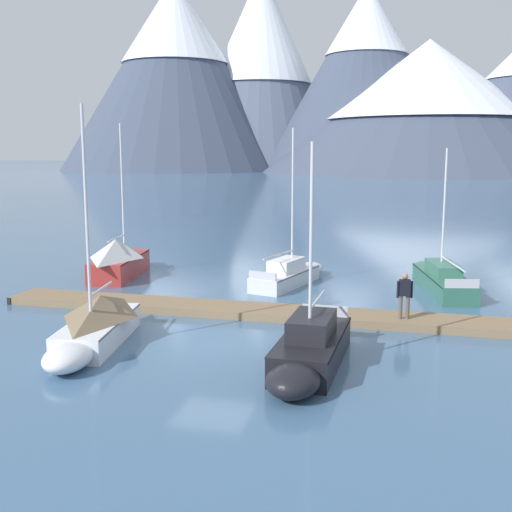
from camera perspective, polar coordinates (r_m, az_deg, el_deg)
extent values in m
plane|color=#426689|center=(21.30, -3.94, -7.91)|extent=(700.00, 700.00, 0.00)
cone|color=#424C60|center=(217.91, -7.26, 15.82)|extent=(76.21, 76.21, 61.36)
cone|color=white|center=(220.49, -7.36, 20.26)|extent=(35.30, 35.30, 27.06)
cone|color=slate|center=(223.38, 0.49, 16.34)|extent=(57.82, 57.82, 66.02)
cone|color=white|center=(225.53, 0.50, 19.94)|extent=(34.53, 34.53, 37.55)
cone|color=#424C60|center=(205.60, 9.88, 15.47)|extent=(64.58, 64.58, 56.55)
cone|color=white|center=(208.22, 10.03, 20.29)|extent=(25.65, 25.65, 21.39)
cone|color=#424C60|center=(194.43, 15.21, 12.85)|extent=(95.74, 95.74, 37.74)
cone|color=white|center=(195.07, 15.31, 15.08)|extent=(60.26, 60.26, 22.62)
cube|color=#846B4C|center=(24.95, -1.11, -4.93)|extent=(20.05, 2.15, 0.30)
cylinder|color=#38383D|center=(24.19, -1.64, -5.47)|extent=(19.23, 0.47, 0.24)
cylinder|color=#38383D|center=(25.72, -0.62, -4.56)|extent=(19.23, 0.47, 0.24)
cube|color=black|center=(29.19, -20.27, -3.40)|extent=(0.18, 2.00, 0.27)
cube|color=#B2332D|center=(32.88, -12.19, -0.94)|extent=(2.42, 5.22, 1.06)
ellipsoid|color=#B2332D|center=(35.52, -10.79, -0.13)|extent=(1.69, 1.89, 1.01)
cube|color=#501614|center=(32.79, -12.22, -0.10)|extent=(2.44, 5.13, 0.06)
cylinder|color=silver|center=(33.24, -11.96, 5.88)|extent=(0.10, 0.10, 6.65)
cylinder|color=silver|center=(32.28, -12.49, 1.57)|extent=(0.43, 2.49, 0.08)
pyramid|color=silver|center=(32.36, -12.46, 0.69)|extent=(2.52, 4.26, 0.95)
cube|color=white|center=(21.91, -14.03, -6.58)|extent=(2.33, 4.88, 0.81)
ellipsoid|color=white|center=(19.47, -16.59, -8.73)|extent=(1.68, 2.31, 0.77)
cube|color=slate|center=(21.81, -14.07, -5.66)|extent=(2.35, 4.79, 0.06)
cylinder|color=silver|center=(20.58, -15.03, 3.40)|extent=(0.10, 0.10, 6.97)
cylinder|color=silver|center=(22.00, -13.79, -2.90)|extent=(0.44, 2.19, 0.08)
pyramid|color=#7A664C|center=(22.03, -13.82, -4.40)|extent=(2.42, 3.99, 0.74)
cube|color=silver|center=(30.09, 2.65, -2.04)|extent=(2.64, 4.95, 0.70)
ellipsoid|color=silver|center=(32.54, 4.78, -1.19)|extent=(1.78, 2.44, 0.67)
cube|color=slate|center=(30.03, 2.65, -1.46)|extent=(2.66, 4.87, 0.06)
cylinder|color=silver|center=(30.24, 3.32, 5.10)|extent=(0.10, 0.10, 6.71)
cylinder|color=silver|center=(29.21, 2.02, 0.12)|extent=(0.83, 2.89, 0.08)
cube|color=white|center=(30.08, 2.76, -0.80)|extent=(1.55, 2.32, 0.58)
cube|color=silver|center=(28.00, 0.60, -1.80)|extent=(1.32, 0.44, 0.36)
cube|color=black|center=(19.29, 5.09, -8.40)|extent=(1.81, 4.85, 0.90)
ellipsoid|color=black|center=(16.78, 3.36, -11.17)|extent=(1.48, 1.83, 0.85)
cube|color=black|center=(19.17, 5.10, -7.23)|extent=(1.85, 4.76, 0.06)
cylinder|color=silver|center=(18.12, 4.98, 1.18)|extent=(0.10, 0.10, 5.71)
cylinder|color=silver|center=(19.70, 5.58, -3.91)|extent=(0.15, 2.51, 0.08)
cube|color=black|center=(18.96, 5.05, -6.29)|extent=(1.24, 2.19, 0.64)
cube|color=silver|center=(21.32, 6.26, -4.92)|extent=(1.52, 0.14, 0.36)
cube|color=#336B56|center=(30.07, 16.53, -2.34)|extent=(2.74, 6.16, 0.80)
ellipsoid|color=#336B56|center=(33.28, 15.10, -1.16)|extent=(1.73, 2.40, 0.76)
cube|color=#163027|center=(30.00, 16.56, -1.66)|extent=(2.75, 6.05, 0.06)
cylinder|color=silver|center=(30.05, 16.60, 3.89)|extent=(0.10, 0.10, 5.67)
cylinder|color=silver|center=(28.56, 17.31, -0.67)|extent=(0.84, 3.61, 0.08)
cube|color=#3A7560|center=(30.09, 16.51, -1.06)|extent=(1.61, 2.85, 0.51)
cube|color=silver|center=(27.21, 18.09, -2.39)|extent=(1.38, 0.38, 0.36)
cylinder|color=brown|center=(23.72, 13.51, -4.52)|extent=(0.14, 0.14, 0.86)
cylinder|color=brown|center=(23.66, 12.89, -4.53)|extent=(0.14, 0.14, 0.86)
cube|color=black|center=(23.52, 13.27, -2.79)|extent=(0.42, 0.30, 0.60)
sphere|color=#A37556|center=(23.44, 13.31, -1.79)|extent=(0.22, 0.22, 0.22)
cylinder|color=black|center=(23.60, 13.86, -2.95)|extent=(0.09, 0.09, 0.62)
cylinder|color=black|center=(23.49, 12.67, -2.97)|extent=(0.09, 0.09, 0.62)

